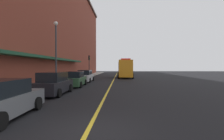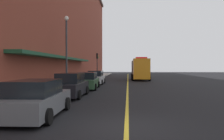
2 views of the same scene
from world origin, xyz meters
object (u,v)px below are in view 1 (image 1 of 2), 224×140
(parking_meter_1, at_px, (70,75))
(traffic_light_near, at_px, (89,62))
(utility_truck, at_px, (125,69))
(parked_car_1, at_px, (54,84))
(parked_car_2, at_px, (75,79))
(parked_car_3, at_px, (85,76))
(street_lamp_left, at_px, (56,46))

(parking_meter_1, relative_size, traffic_light_near, 0.31)
(parking_meter_1, bearing_deg, utility_truck, 58.37)
(parked_car_1, xyz_separation_m, parked_car_2, (0.18, 5.74, -0.03))
(parked_car_3, bearing_deg, parked_car_2, -179.44)
(utility_truck, height_order, parking_meter_1, utility_truck)
(parked_car_2, bearing_deg, utility_truck, -22.81)
(parked_car_3, height_order, street_lamp_left, street_lamp_left)
(street_lamp_left, bearing_deg, utility_truck, 62.70)
(parked_car_1, xyz_separation_m, traffic_light_near, (-1.26, 22.64, 2.35))
(parked_car_1, distance_m, parked_car_3, 11.79)
(parked_car_2, distance_m, parking_meter_1, 3.75)
(parking_meter_1, bearing_deg, parked_car_1, -81.80)
(parked_car_2, xyz_separation_m, parked_car_3, (-0.07, 6.05, 0.01))
(parked_car_1, height_order, traffic_light_near, traffic_light_near)
(parked_car_2, relative_size, utility_truck, 0.58)
(parked_car_1, distance_m, parking_meter_1, 9.27)
(parked_car_3, height_order, traffic_light_near, traffic_light_near)
(utility_truck, bearing_deg, parked_car_2, -21.93)
(utility_truck, bearing_deg, parking_meter_1, -32.73)
(utility_truck, distance_m, street_lamp_left, 17.47)
(parked_car_1, relative_size, traffic_light_near, 1.06)
(street_lamp_left, height_order, traffic_light_near, street_lamp_left)
(parked_car_2, xyz_separation_m, utility_truck, (5.82, 15.31, 0.94))
(parked_car_1, distance_m, traffic_light_near, 22.79)
(utility_truck, distance_m, traffic_light_near, 7.57)
(traffic_light_near, bearing_deg, parked_car_1, -86.82)
(parking_meter_1, distance_m, street_lamp_left, 4.84)
(parked_car_1, bearing_deg, traffic_light_near, 3.13)
(parking_meter_1, bearing_deg, parked_car_3, 61.50)
(parked_car_2, bearing_deg, street_lamp_left, 88.96)
(parked_car_3, xyz_separation_m, street_lamp_left, (-2.02, -6.08, 3.62))
(utility_truck, relative_size, parking_meter_1, 6.21)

